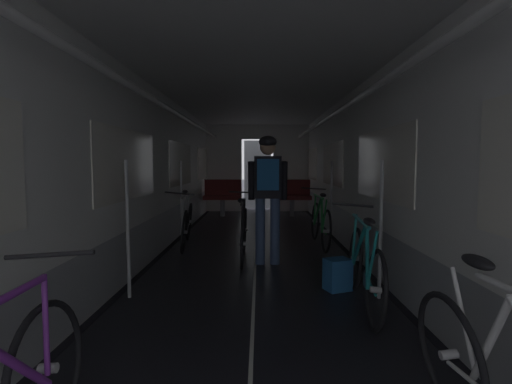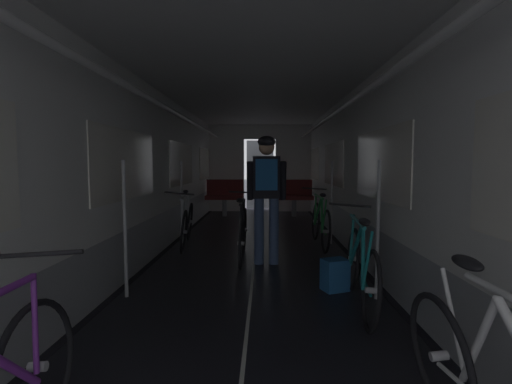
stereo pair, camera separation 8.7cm
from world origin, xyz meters
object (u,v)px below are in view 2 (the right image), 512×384
Objects in this scene: bicycle_teal at (360,268)px; backpack_on_floor at (335,275)px; bicycle_green at (320,223)px; bicycle_black_in_aisle at (243,233)px; bench_seat_far_right at (294,194)px; person_cyclist_aisle at (267,185)px; bicycle_silver at (187,223)px; bench_seat_far_left at (225,194)px.

bicycle_teal is 4.97× the size of backpack_on_floor.
bicycle_green is 1.00× the size of bicycle_black_in_aisle.
bench_seat_far_right reaches higher than bicycle_black_in_aisle.
bench_seat_far_right is 6.20m from bicycle_teal.
bicycle_green is at bearing 85.75° from backpack_on_floor.
bicycle_black_in_aisle is (-0.33, 0.27, -0.69)m from person_cyclist_aisle.
bench_seat_far_left is at bearing 86.26° from bicycle_silver.
bench_seat_far_left is 1.00× the size of bench_seat_far_right.
bicycle_silver is 1.00× the size of bicycle_black_in_aisle.
bicycle_silver is at bearing 133.95° from backpack_on_floor.
bicycle_green is 1.00× the size of bicycle_silver.
backpack_on_floor is (-0.15, 0.47, -0.21)m from bicycle_teal.
bench_seat_far_left is at bearing 118.90° from bicycle_green.
bicycle_teal is at bearing -90.26° from bicycle_green.
bench_seat_far_left reaches higher than backpack_on_floor.
bicycle_teal is 1.87m from person_cyclist_aisle.
bench_seat_far_left is at bearing 107.48° from bicycle_teal.
bicycle_black_in_aisle is at bearing -80.59° from bench_seat_far_left.
bicycle_teal is 1.00× the size of bicycle_black_in_aisle.
bicycle_teal is 0.54m from backpack_on_floor.
bicycle_teal is at bearing -88.60° from bench_seat_far_right.
backpack_on_floor is at bearing -89.97° from bench_seat_far_right.
person_cyclist_aisle is (-0.88, 1.50, 0.69)m from bicycle_teal.
bench_seat_far_left is 2.89× the size of backpack_on_floor.
bicycle_green is at bearing -87.36° from bench_seat_far_right.
person_cyclist_aisle reaches higher than bench_seat_far_right.
bench_seat_far_left is 0.58× the size of bicycle_black_in_aisle.
bench_seat_far_right is (1.80, 0.00, 0.00)m from bench_seat_far_left.
bench_seat_far_left is 0.58× the size of bicycle_silver.
backpack_on_floor is (0.73, -1.03, -0.90)m from person_cyclist_aisle.
bicycle_teal is (-0.01, -2.64, -0.00)m from bicycle_green.
bicycle_teal is (0.15, -6.20, -0.18)m from bench_seat_far_right.
bench_seat_far_left is 4.85m from person_cyclist_aisle.
person_cyclist_aisle is at bearing -39.77° from bicycle_silver.
bicycle_green is at bearing 51.96° from person_cyclist_aisle.
person_cyclist_aisle is 5.09× the size of backpack_on_floor.
bench_seat_far_left is 6.02m from backpack_on_floor.
bench_seat_far_left is 4.50m from bicycle_black_in_aisle.
bicycle_silver is at bearing 140.23° from person_cyclist_aisle.
person_cyclist_aisle is at bearing 125.49° from backpack_on_floor.
person_cyclist_aisle is at bearing -38.42° from bicycle_black_in_aisle.
backpack_on_floor is at bearing -50.46° from bicycle_black_in_aisle.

